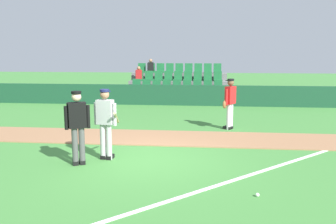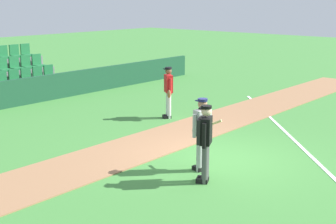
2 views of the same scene
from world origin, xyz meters
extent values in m
plane|color=#42843A|center=(0.00, 0.00, 0.00)|extent=(80.00, 80.00, 0.00)
cube|color=#9E704C|center=(0.00, 2.22, 0.01)|extent=(28.00, 2.00, 0.03)
cube|color=white|center=(3.00, -0.50, 0.01)|extent=(8.74, 8.37, 0.01)
cube|color=#19472D|center=(0.00, 9.33, 0.52)|extent=(20.00, 0.16, 1.04)
cube|color=slate|center=(0.00, 10.36, 0.50)|extent=(5.45, 0.85, 0.40)
cube|color=#1E6B38|center=(0.00, 10.26, 0.75)|extent=(0.44, 0.40, 0.08)
cube|color=#1E6B38|center=(0.00, 10.48, 1.00)|extent=(0.44, 0.08, 0.50)
cube|color=#1E6B38|center=(0.55, 10.26, 0.75)|extent=(0.44, 0.40, 0.08)
cube|color=#1E6B38|center=(0.55, 10.48, 1.00)|extent=(0.44, 0.08, 0.50)
cube|color=#1E6B38|center=(1.10, 10.26, 0.75)|extent=(0.44, 0.40, 0.08)
cube|color=#1E6B38|center=(1.10, 10.48, 1.00)|extent=(0.44, 0.08, 0.50)
cube|color=#1E6B38|center=(1.65, 10.26, 0.75)|extent=(0.44, 0.40, 0.08)
cube|color=#1E6B38|center=(1.65, 10.48, 1.00)|extent=(0.44, 0.08, 0.50)
cube|color=#1E6B38|center=(2.20, 10.26, 0.75)|extent=(0.44, 0.40, 0.08)
cube|color=#1E6B38|center=(2.20, 10.48, 1.00)|extent=(0.44, 0.08, 0.50)
cube|color=#1E6B38|center=(0.55, 11.11, 1.15)|extent=(0.44, 0.40, 0.08)
cube|color=#1E6B38|center=(0.55, 11.33, 1.40)|extent=(0.44, 0.08, 0.50)
cube|color=#1E6B38|center=(1.10, 11.11, 1.15)|extent=(0.44, 0.40, 0.08)
cube|color=#1E6B38|center=(1.10, 11.33, 1.40)|extent=(0.44, 0.08, 0.50)
cube|color=#1E6B38|center=(1.65, 11.11, 1.15)|extent=(0.44, 0.40, 0.08)
cube|color=#1E6B38|center=(1.65, 11.33, 1.40)|extent=(0.44, 0.08, 0.50)
cube|color=#1E6B38|center=(2.20, 11.11, 1.15)|extent=(0.44, 0.40, 0.08)
cube|color=#1E6B38|center=(2.20, 11.33, 1.40)|extent=(0.44, 0.08, 0.50)
cube|color=#1E6B38|center=(1.10, 11.96, 1.55)|extent=(0.44, 0.40, 0.08)
cube|color=#1E6B38|center=(1.10, 12.18, 1.80)|extent=(0.44, 0.08, 0.50)
cube|color=#1E6B38|center=(1.65, 11.96, 1.55)|extent=(0.44, 0.40, 0.08)
cube|color=#1E6B38|center=(1.65, 12.18, 1.80)|extent=(0.44, 0.08, 0.50)
cube|color=#1E6B38|center=(2.20, 11.96, 1.55)|extent=(0.44, 0.40, 0.08)
cube|color=#1E6B38|center=(2.20, 12.18, 1.80)|extent=(0.44, 0.08, 0.50)
cylinder|color=#B2B2B2|center=(-1.00, -0.13, 0.45)|extent=(0.14, 0.14, 0.90)
cylinder|color=#B2B2B2|center=(-0.84, -0.15, 0.45)|extent=(0.14, 0.14, 0.90)
cube|color=black|center=(-0.99, -0.07, 0.05)|extent=(0.16, 0.28, 0.10)
cube|color=black|center=(-0.83, -0.09, 0.05)|extent=(0.16, 0.28, 0.10)
cube|color=#B2B2B2|center=(-0.92, -0.14, 1.20)|extent=(0.43, 0.28, 0.60)
cylinder|color=#B2B2B2|center=(-1.17, -0.10, 1.15)|extent=(0.09, 0.09, 0.55)
cylinder|color=#B2B2B2|center=(-0.68, -0.18, 1.15)|extent=(0.09, 0.09, 0.55)
sphere|color=#9E7051|center=(-0.92, -0.14, 1.63)|extent=(0.22, 0.22, 0.22)
cylinder|color=#191E4C|center=(-0.92, -0.14, 1.73)|extent=(0.23, 0.23, 0.06)
cube|color=#191E4C|center=(-0.91, -0.04, 1.70)|extent=(0.20, 0.15, 0.02)
cylinder|color=tan|center=(-0.66, -0.08, 1.05)|extent=(0.18, 0.80, 0.41)
cylinder|color=#4C4C4C|center=(-1.52, -0.68, 0.45)|extent=(0.14, 0.14, 0.90)
cylinder|color=#4C4C4C|center=(-1.38, -0.60, 0.45)|extent=(0.14, 0.14, 0.90)
cube|color=black|center=(-1.55, -0.62, 0.05)|extent=(0.23, 0.29, 0.10)
cube|color=black|center=(-1.40, -0.55, 0.05)|extent=(0.23, 0.29, 0.10)
cube|color=black|center=(-1.45, -0.64, 1.20)|extent=(0.46, 0.38, 0.60)
cylinder|color=black|center=(-1.67, -0.75, 1.15)|extent=(0.09, 0.09, 0.55)
cylinder|color=black|center=(-1.22, -0.53, 1.15)|extent=(0.09, 0.09, 0.55)
sphere|color=beige|center=(-1.45, -0.64, 1.63)|extent=(0.22, 0.22, 0.22)
cylinder|color=black|center=(-1.45, -0.64, 1.73)|extent=(0.23, 0.23, 0.06)
cube|color=black|center=(-1.49, -0.55, 1.70)|extent=(0.21, 0.19, 0.02)
cube|color=black|center=(-1.51, -0.52, 1.20)|extent=(0.43, 0.27, 0.56)
cylinder|color=silver|center=(2.33, 3.72, 0.45)|extent=(0.14, 0.14, 0.90)
cylinder|color=silver|center=(2.43, 3.85, 0.45)|extent=(0.14, 0.14, 0.90)
cube|color=black|center=(2.28, 3.75, 0.05)|extent=(0.28, 0.25, 0.10)
cube|color=black|center=(2.38, 3.88, 0.05)|extent=(0.28, 0.25, 0.10)
cube|color=red|center=(2.38, 3.78, 1.20)|extent=(0.41, 0.45, 0.60)
cylinder|color=red|center=(2.24, 3.58, 1.15)|extent=(0.09, 0.09, 0.55)
cylinder|color=red|center=(2.52, 3.99, 1.15)|extent=(0.09, 0.09, 0.55)
sphere|color=brown|center=(2.38, 3.78, 1.63)|extent=(0.22, 0.22, 0.22)
cylinder|color=black|center=(2.38, 3.78, 1.73)|extent=(0.23, 0.23, 0.06)
cube|color=black|center=(2.30, 3.84, 1.70)|extent=(0.20, 0.22, 0.02)
ellipsoid|color=brown|center=(2.18, 3.59, 0.90)|extent=(0.21, 0.23, 0.28)
camera|label=1|loc=(1.50, -8.49, 2.62)|focal=37.87mm
camera|label=2|loc=(-9.34, -6.43, 3.99)|focal=49.76mm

